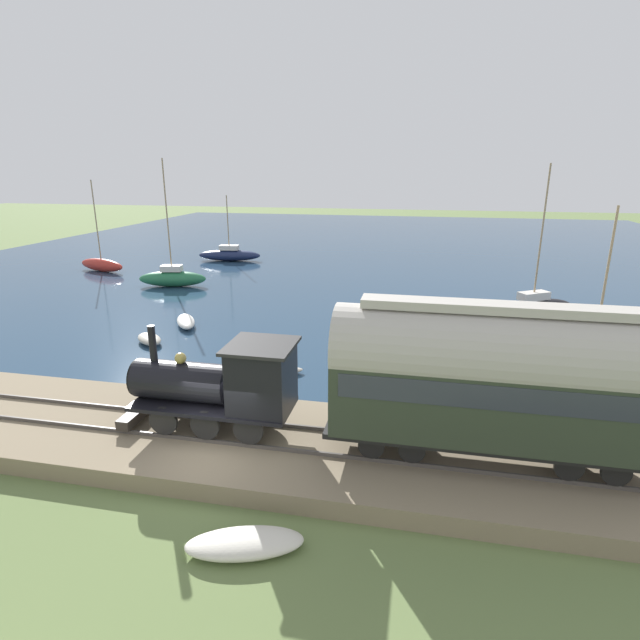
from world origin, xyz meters
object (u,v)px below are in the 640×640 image
object	(u,v)px
beached_dinghy	(245,543)
sailboat_red	(102,264)
rowboat_near_shore	(271,372)
rowboat_far_out	(186,321)
steam_locomotive	(223,382)
sailboat_navy	(229,255)
passenger_coach	(493,376)
rowboat_off_pier	(149,339)
sailboat_black	(532,310)
sailboat_green	(172,278)
sailboat_blue	(592,362)

from	to	relation	value
beached_dinghy	sailboat_red	bearing A→B (deg)	39.18
rowboat_near_shore	rowboat_far_out	world-z (taller)	rowboat_far_out
steam_locomotive	sailboat_navy	bearing A→B (deg)	21.45
steam_locomotive	rowboat_near_shore	bearing A→B (deg)	3.37
rowboat_near_shore	rowboat_far_out	xyz separation A→B (m)	(5.88, 6.91, 0.10)
passenger_coach	rowboat_off_pier	size ratio (longest dim) A/B	4.21
passenger_coach	sailboat_black	bearing A→B (deg)	-14.68
rowboat_far_out	steam_locomotive	bearing A→B (deg)	-89.43
sailboat_navy	sailboat_green	distance (m)	11.29
sailboat_black	sailboat_green	size ratio (longest dim) A/B	0.95
sailboat_red	rowboat_near_shore	world-z (taller)	sailboat_red
beached_dinghy	rowboat_far_out	bearing A→B (deg)	30.35
rowboat_near_shore	sailboat_green	bearing A→B (deg)	16.97
passenger_coach	sailboat_blue	bearing A→B (deg)	-31.95
rowboat_near_shore	beached_dinghy	distance (m)	10.45
sailboat_black	sailboat_red	bearing A→B (deg)	43.61
passenger_coach	rowboat_near_shore	distance (m)	10.64
rowboat_far_out	passenger_coach	bearing A→B (deg)	-68.90
steam_locomotive	sailboat_blue	xyz separation A→B (m)	(8.39, -13.15, -1.55)
passenger_coach	beached_dinghy	world-z (taller)	passenger_coach
steam_locomotive	sailboat_black	distance (m)	20.61
passenger_coach	sailboat_navy	size ratio (longest dim) A/B	1.47
sailboat_blue	rowboat_off_pier	xyz separation A→B (m)	(0.29, 20.89, -0.53)
sailboat_red	beached_dinghy	size ratio (longest dim) A/B	2.58
passenger_coach	sailboat_green	bearing A→B (deg)	44.77
sailboat_navy	rowboat_near_shore	size ratio (longest dim) A/B	2.16
sailboat_blue	rowboat_far_out	bearing A→B (deg)	89.40
sailboat_navy	passenger_coach	bearing A→B (deg)	-155.09
steam_locomotive	rowboat_far_out	size ratio (longest dim) A/B	1.95
sailboat_black	sailboat_green	distance (m)	25.36
sailboat_green	rowboat_far_out	bearing A→B (deg)	-160.14
passenger_coach	sailboat_green	distance (m)	29.45
sailboat_blue	rowboat_off_pier	world-z (taller)	sailboat_blue
rowboat_off_pier	sailboat_blue	bearing A→B (deg)	-48.83
rowboat_far_out	beached_dinghy	bearing A→B (deg)	-90.59
sailboat_blue	passenger_coach	bearing A→B (deg)	157.04
sailboat_green	beached_dinghy	xyz separation A→B (m)	(-25.02, -14.87, -0.47)
sailboat_blue	rowboat_near_shore	xyz separation A→B (m)	(-2.44, 13.50, -0.59)
sailboat_red	sailboat_green	bearing A→B (deg)	-99.63
sailboat_green	rowboat_far_out	size ratio (longest dim) A/B	3.24
sailboat_green	beached_dinghy	world-z (taller)	sailboat_green
steam_locomotive	sailboat_navy	world-z (taller)	sailboat_navy
sailboat_red	rowboat_far_out	size ratio (longest dim) A/B	2.68
sailboat_green	sailboat_black	bearing A→B (deg)	-111.33
sailboat_black	rowboat_off_pier	world-z (taller)	sailboat_black
sailboat_navy	sailboat_red	xyz separation A→B (m)	(-7.18, 8.99, 0.00)
passenger_coach	rowboat_near_shore	size ratio (longest dim) A/B	3.18
sailboat_navy	rowboat_far_out	xyz separation A→B (m)	(-20.28, -5.36, -0.34)
steam_locomotive	sailboat_navy	size ratio (longest dim) A/B	0.91
passenger_coach	rowboat_near_shore	bearing A→B (deg)	54.23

